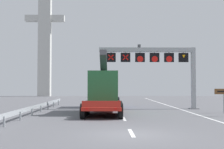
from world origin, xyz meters
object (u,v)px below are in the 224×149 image
object	(u,v)px
bridge_pylon_distant	(45,32)
overhead_lane_gantry	(159,60)
tourist_info_sign_brown	(224,94)
heavy_haul_truck_red	(105,90)

from	to	relation	value
bridge_pylon_distant	overhead_lane_gantry	bearing A→B (deg)	-62.82
overhead_lane_gantry	bridge_pylon_distant	xyz separation A→B (m)	(-19.69, 38.35, 9.83)
tourist_info_sign_brown	bridge_pylon_distant	bearing A→B (deg)	119.65
overhead_lane_gantry	tourist_info_sign_brown	bearing A→B (deg)	-44.35
heavy_haul_truck_red	bridge_pylon_distant	distance (m)	44.54
overhead_lane_gantry	tourist_info_sign_brown	size ratio (longest dim) A/B	4.82
overhead_lane_gantry	tourist_info_sign_brown	distance (m)	7.57
heavy_haul_truck_red	overhead_lane_gantry	bearing A→B (deg)	18.59
overhead_lane_gantry	bridge_pylon_distant	bearing A→B (deg)	117.18
bridge_pylon_distant	tourist_info_sign_brown	bearing A→B (deg)	-60.35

